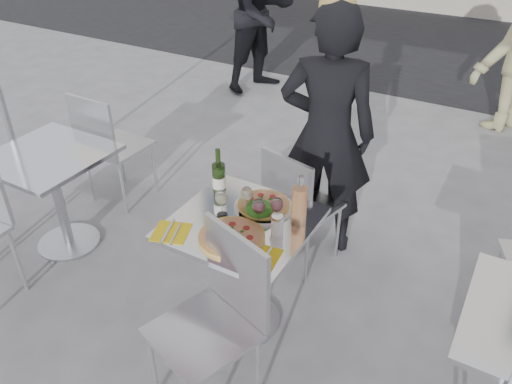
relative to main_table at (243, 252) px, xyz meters
The scene contains 21 objects.
ground 0.54m from the main_table, ahead, with size 80.00×80.00×0.00m, color slate.
street_asphalt 6.52m from the main_table, 90.00° to the left, with size 24.00×5.00×0.00m, color black.
main_table is the anchor object (origin of this frame).
side_table_left 1.50m from the main_table, behind, with size 0.72×0.72×0.75m.
chair_far 0.63m from the main_table, 87.91° to the left, with size 0.49×0.50×0.88m.
chair_near 0.47m from the main_table, 72.75° to the right, with size 0.56×0.56×0.96m.
side_chair_lfar 1.69m from the main_table, 159.47° to the left, with size 0.44×0.45×0.95m.
woman_diner 1.01m from the main_table, 85.71° to the left, with size 0.63×0.41×1.73m, color black.
pedestrian_a 3.92m from the main_table, 117.75° to the left, with size 0.89×0.70×1.84m, color black.
pizza_near 0.27m from the main_table, 77.99° to the right, with size 0.34×0.34×0.02m.
pizza_far 0.28m from the main_table, 76.87° to the left, with size 0.33×0.33×0.03m.
salad_plate 0.27m from the main_table, 58.65° to the left, with size 0.22×0.22×0.09m.
wine_bottle 0.43m from the main_table, 147.69° to the left, with size 0.07×0.08×0.29m.
carafe 0.44m from the main_table, 25.99° to the left, with size 0.08×0.08×0.29m.
sugar_shaker 0.34m from the main_table, ahead, with size 0.06×0.06×0.11m.
wineglass_white_a 0.34m from the main_table, behind, with size 0.07×0.07×0.16m.
wineglass_white_b 0.33m from the main_table, 104.46° to the left, with size 0.07×0.07×0.16m.
wineglass_red_a 0.33m from the main_table, 14.19° to the left, with size 0.07×0.07×0.16m.
wineglass_red_b 0.37m from the main_table, 25.92° to the left, with size 0.07×0.07×0.16m.
napkin_left 0.43m from the main_table, 134.94° to the right, with size 0.23×0.23×0.01m.
napkin_right 0.37m from the main_table, 42.18° to the right, with size 0.20×0.20×0.01m.
Camera 1 is at (1.13, -1.82, 2.31)m, focal length 35.00 mm.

